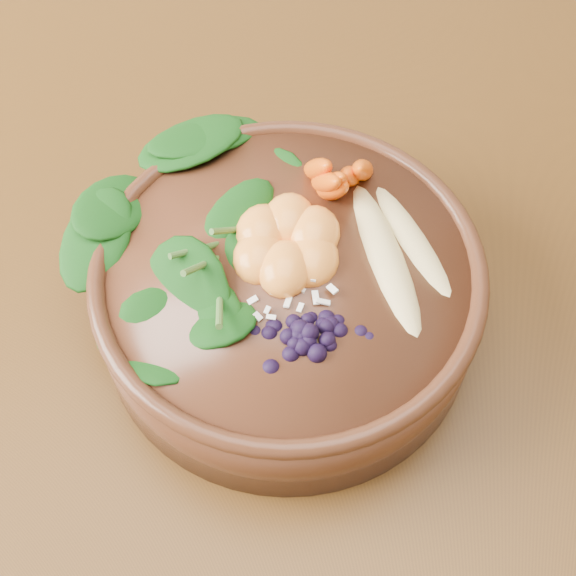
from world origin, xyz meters
The scene contains 9 objects.
ground centered at (0.00, 0.00, 0.00)m, with size 4.00×4.00×0.00m, color #381E0F.
dining_table centered at (0.00, 0.00, 0.66)m, with size 1.60×0.90×0.75m.
stoneware_bowl centered at (-0.01, -0.10, 0.79)m, with size 0.26×0.26×0.07m, color #522D1B.
kale_heap centered at (-0.07, -0.06, 0.84)m, with size 0.17×0.15×0.04m, color #10430F, non-canonical shape.
carrot_cluster centered at (0.01, -0.02, 0.86)m, with size 0.05×0.05×0.07m, color #ED5A0A, non-canonical shape.
banana_halves centered at (0.06, -0.07, 0.83)m, with size 0.10×0.15×0.03m.
mandarin_cluster centered at (-0.02, -0.08, 0.84)m, with size 0.08×0.08×0.03m, color orange, non-canonical shape.
blueberry_pile centered at (0.00, -0.15, 0.84)m, with size 0.12×0.09×0.04m, color black, non-canonical shape.
coconut_flakes centered at (-0.01, -0.11, 0.82)m, with size 0.08×0.06×0.01m, color white, non-canonical shape.
Camera 1 is at (0.03, -0.39, 1.26)m, focal length 50.00 mm.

